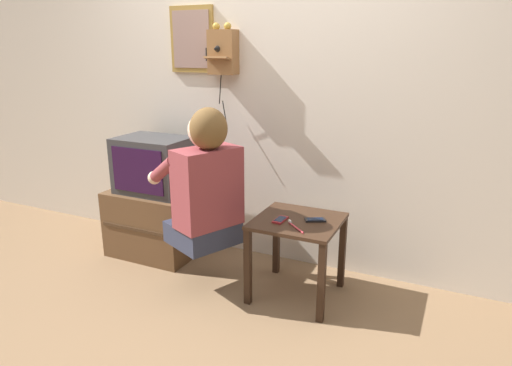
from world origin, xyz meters
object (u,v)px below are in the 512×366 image
object	(u,v)px
framed_picture	(192,39)
toothbrush	(295,226)
person	(205,182)
wall_phone_antique	(223,52)
cell_phone_held	(280,220)
television	(154,165)
cell_phone_spare	(315,220)

from	to	relation	value
framed_picture	toothbrush	bearing A→B (deg)	-29.09
person	wall_phone_antique	xyz separation A→B (m)	(-0.18, 0.58, 0.77)
framed_picture	cell_phone_held	world-z (taller)	framed_picture
framed_picture	toothbrush	distance (m)	1.60
person	framed_picture	bearing A→B (deg)	61.10
wall_phone_antique	toothbrush	bearing A→B (deg)	-35.05
cell_phone_held	toothbrush	xyz separation A→B (m)	(0.12, -0.07, 0.00)
person	television	xyz separation A→B (m)	(-0.63, 0.32, -0.03)
person	cell_phone_spare	world-z (taller)	person
wall_phone_antique	framed_picture	bearing A→B (deg)	170.92
wall_phone_antique	cell_phone_spare	xyz separation A→B (m)	(0.83, -0.38, -0.98)
toothbrush	television	bearing A→B (deg)	119.84
television	toothbrush	distance (m)	1.25
cell_phone_spare	toothbrush	bearing A→B (deg)	-52.66
person	cell_phone_spare	distance (m)	0.72
television	framed_picture	distance (m)	0.95
cell_phone_spare	toothbrush	xyz separation A→B (m)	(-0.07, -0.15, 0.00)
cell_phone_spare	television	bearing A→B (deg)	-121.82
wall_phone_antique	cell_phone_held	world-z (taller)	wall_phone_antique
television	cell_phone_spare	xyz separation A→B (m)	(1.28, -0.11, -0.18)
framed_picture	toothbrush	xyz separation A→B (m)	(1.04, -0.58, -1.07)
person	toothbrush	world-z (taller)	person
cell_phone_held	cell_phone_spare	size ratio (longest dim) A/B	0.92
framed_picture	cell_phone_held	xyz separation A→B (m)	(0.92, -0.51, -1.07)
wall_phone_antique	framed_picture	xyz separation A→B (m)	(-0.28, 0.04, 0.08)
wall_phone_antique	toothbrush	size ratio (longest dim) A/B	5.09
television	cell_phone_spare	world-z (taller)	television
television	cell_phone_held	size ratio (longest dim) A/B	4.14
person	framed_picture	world-z (taller)	framed_picture
person	television	world-z (taller)	person
framed_picture	wall_phone_antique	bearing A→B (deg)	-9.08
wall_phone_antique	television	bearing A→B (deg)	-149.20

